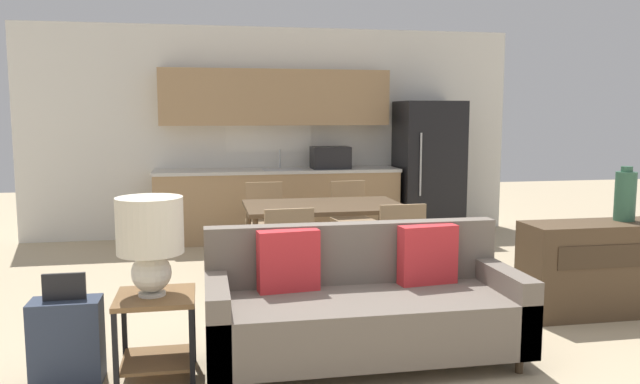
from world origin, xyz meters
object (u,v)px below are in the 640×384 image
at_px(dining_chair_far_left, 265,217).
at_px(suitcase, 67,340).
at_px(refrigerator, 428,169).
at_px(vase, 625,195).
at_px(table_lamp, 150,236).
at_px(dining_chair_near_left, 287,251).
at_px(couch, 362,307).
at_px(dining_chair_near_right, 397,245).
at_px(dining_table, 324,210).
at_px(credenza, 597,268).
at_px(dining_chair_far_right, 352,215).
at_px(side_table, 156,322).

bearing_deg(dining_chair_far_left, suitcase, -115.85).
height_order(refrigerator, vase, refrigerator).
distance_m(table_lamp, dining_chair_near_left, 1.61).
xyz_separation_m(refrigerator, couch, (-1.92, -3.96, -0.53)).
distance_m(couch, dining_chair_near_right, 1.36).
height_order(dining_table, credenza, credenza).
relative_size(dining_table, table_lamp, 2.55).
distance_m(credenza, dining_chair_far_right, 2.72).
bearing_deg(credenza, dining_table, 142.82).
bearing_deg(side_table, dining_table, 55.42).
distance_m(refrigerator, couch, 4.43).
xyz_separation_m(vase, dining_chair_near_right, (-1.70, 0.61, -0.47)).
bearing_deg(couch, credenza, 14.70).
height_order(vase, dining_chair_near_left, vase).
relative_size(dining_chair_far_right, suitcase, 1.27).
bearing_deg(refrigerator, dining_chair_near_right, -115.21).
xyz_separation_m(credenza, vase, (0.25, 0.05, 0.57)).
relative_size(refrigerator, vase, 4.02).
bearing_deg(table_lamp, dining_chair_far_left, 71.77).
distance_m(refrigerator, side_table, 5.18).
bearing_deg(table_lamp, vase, 10.36).
distance_m(side_table, dining_chair_far_left, 3.09).
height_order(table_lamp, dining_chair_near_right, table_lamp).
relative_size(dining_chair_far_left, suitcase, 1.27).
xyz_separation_m(credenza, dining_chair_far_left, (-2.41, 2.33, 0.10)).
bearing_deg(dining_chair_far_left, dining_chair_near_right, -58.83).
distance_m(side_table, dining_chair_far_right, 3.47).
bearing_deg(vase, dining_table, 146.98).
bearing_deg(dining_chair_far_right, refrigerator, 34.01).
relative_size(table_lamp, dining_chair_far_left, 0.70).
relative_size(dining_chair_near_left, dining_chair_far_left, 1.00).
relative_size(vase, dining_chair_far_right, 0.51).
height_order(couch, table_lamp, table_lamp).
bearing_deg(dining_chair_far_left, dining_chair_far_right, -1.26).
height_order(dining_chair_near_left, dining_chair_near_right, same).
height_order(vase, dining_chair_far_right, vase).
relative_size(dining_chair_far_right, dining_chair_near_left, 1.00).
xyz_separation_m(couch, table_lamp, (-1.31, -0.07, 0.54)).
xyz_separation_m(dining_chair_near_left, suitcase, (-1.47, -1.18, -0.22)).
bearing_deg(dining_chair_far_right, couch, -109.00).
height_order(dining_table, suitcase, dining_table).
height_order(credenza, dining_chair_far_right, dining_chair_far_right).
xyz_separation_m(side_table, dining_chair_near_left, (0.95, 1.22, 0.13)).
distance_m(side_table, dining_chair_near_left, 1.55).
xyz_separation_m(refrigerator, dining_chair_far_left, (-2.26, -1.09, -0.40)).
bearing_deg(dining_chair_near_left, vase, 164.85).
height_order(dining_table, side_table, dining_table).
bearing_deg(dining_chair_near_right, couch, 61.04).
height_order(dining_table, dining_chair_near_left, dining_chair_near_left).
xyz_separation_m(table_lamp, dining_chair_near_left, (0.97, 1.22, -0.40)).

